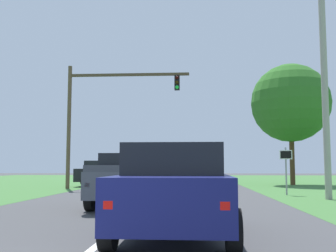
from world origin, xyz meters
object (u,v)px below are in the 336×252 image
(keep_moving_sign, at_px, (286,164))
(utility_pole_right, at_px, (325,82))
(red_suv_near, at_px, (175,188))
(pickup_truck_lead, at_px, (131,179))
(traffic_light, at_px, (101,107))
(oak_tree_right, at_px, (290,103))
(crossing_suv_far, at_px, (108,173))

(keep_moving_sign, relative_size, utility_pole_right, 0.23)
(red_suv_near, height_order, utility_pole_right, utility_pole_right)
(pickup_truck_lead, relative_size, traffic_light, 0.71)
(traffic_light, bearing_deg, keep_moving_sign, -24.54)
(traffic_light, xyz_separation_m, oak_tree_right, (12.96, 5.84, 1.00))
(pickup_truck_lead, xyz_separation_m, crossing_suv_far, (-3.54, 13.07, -0.03))
(pickup_truck_lead, bearing_deg, crossing_suv_far, 105.17)
(pickup_truck_lead, bearing_deg, traffic_light, 108.68)
(pickup_truck_lead, bearing_deg, keep_moving_sign, 41.58)
(traffic_light, bearing_deg, utility_pole_right, -32.20)
(keep_moving_sign, xyz_separation_m, crossing_suv_far, (-10.16, 7.20, -0.55))
(crossing_suv_far, bearing_deg, pickup_truck_lead, -74.83)
(keep_moving_sign, height_order, crossing_suv_far, keep_moving_sign)
(pickup_truck_lead, distance_m, oak_tree_right, 19.55)
(traffic_light, bearing_deg, red_suv_near, -71.90)
(traffic_light, xyz_separation_m, utility_pole_right, (11.34, -7.14, -0.08))
(utility_pole_right, bearing_deg, oak_tree_right, 82.88)
(red_suv_near, distance_m, pickup_truck_lead, 6.15)
(crossing_suv_far, bearing_deg, red_suv_near, -74.24)
(traffic_light, distance_m, keep_moving_sign, 11.74)
(utility_pole_right, bearing_deg, traffic_light, 147.80)
(pickup_truck_lead, height_order, crossing_suv_far, pickup_truck_lead)
(pickup_truck_lead, height_order, oak_tree_right, oak_tree_right)
(pickup_truck_lead, bearing_deg, red_suv_near, -72.94)
(keep_moving_sign, height_order, utility_pole_right, utility_pole_right)
(red_suv_near, height_order, pickup_truck_lead, pickup_truck_lead)
(keep_moving_sign, bearing_deg, pickup_truck_lead, -138.42)
(red_suv_near, height_order, crossing_suv_far, red_suv_near)
(crossing_suv_far, distance_m, utility_pole_right, 15.45)
(pickup_truck_lead, bearing_deg, oak_tree_right, 60.11)
(keep_moving_sign, distance_m, utility_pole_right, 4.45)
(oak_tree_right, bearing_deg, pickup_truck_lead, -119.89)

